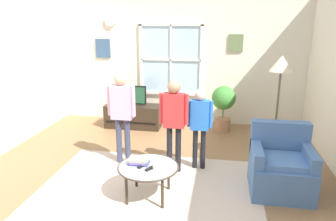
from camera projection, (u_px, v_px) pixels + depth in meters
ground_plane at (141, 198)px, 4.00m from camera, size 5.83×6.94×0.02m
back_wall at (178, 60)px, 6.67m from camera, size 5.23×0.17×2.68m
area_rug at (149, 190)px, 4.15m from camera, size 2.91×2.21×0.01m
tv_stand at (133, 116)px, 6.52m from camera, size 1.14×0.44×0.48m
television at (133, 95)px, 6.39m from camera, size 0.56×0.08×0.40m
armchair at (281, 167)px, 4.07m from camera, size 0.76×0.74×0.87m
coffee_table at (148, 168)px, 3.90m from camera, size 0.77×0.77×0.43m
book_stack at (139, 161)px, 3.95m from camera, size 0.26×0.18×0.08m
cup at (156, 166)px, 3.81m from camera, size 0.09×0.09×0.08m
remote_near_books at (142, 166)px, 3.88m from camera, size 0.09×0.14×0.02m
remote_near_cup at (150, 168)px, 3.81m from camera, size 0.10×0.14×0.02m
person_red_shirt at (174, 116)px, 4.45m from camera, size 0.41×0.19×1.37m
person_pink_shirt at (122, 107)px, 4.71m from camera, size 0.43×0.20×1.44m
person_blue_shirt at (200, 120)px, 4.57m from camera, size 0.37×0.17×1.23m
potted_plant_by_window at (223, 103)px, 6.21m from camera, size 0.47×0.47×0.92m
floor_lamp at (280, 76)px, 4.36m from camera, size 0.32×0.32×1.70m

